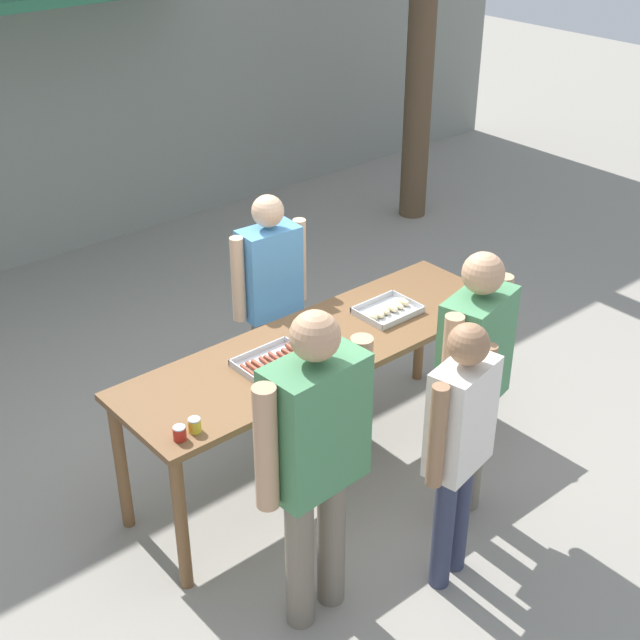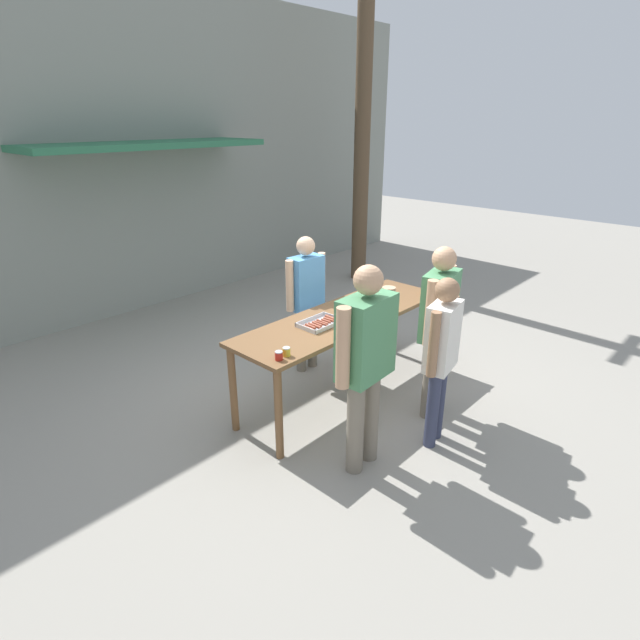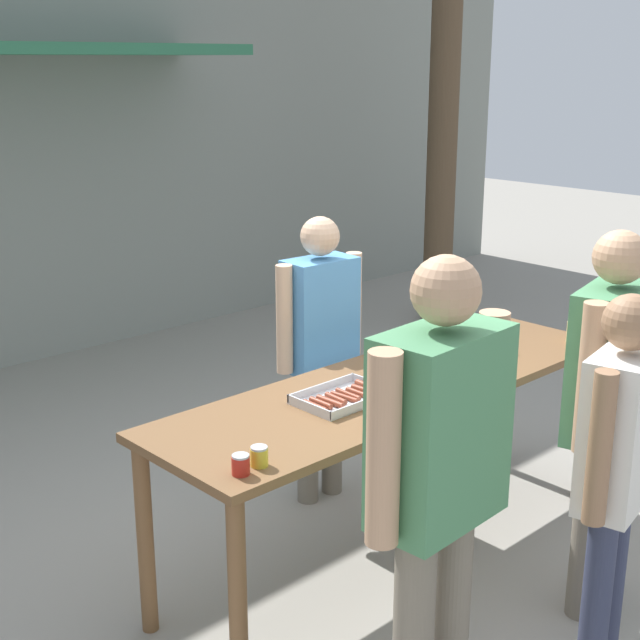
{
  "view_description": "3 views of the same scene",
  "coord_description": "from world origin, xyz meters",
  "views": [
    {
      "loc": [
        -2.87,
        -3.38,
        3.58
      ],
      "look_at": [
        0.0,
        0.0,
        1.05
      ],
      "focal_mm": 50.0,
      "sensor_mm": 36.0,
      "label": 1
    },
    {
      "loc": [
        -3.57,
        -2.99,
        2.75
      ],
      "look_at": [
        -0.35,
        -0.0,
        0.95
      ],
      "focal_mm": 28.0,
      "sensor_mm": 36.0,
      "label": 2
    },
    {
      "loc": [
        -2.92,
        -2.56,
        2.34
      ],
      "look_at": [
        0.16,
        0.69,
        1.02
      ],
      "focal_mm": 50.0,
      "sensor_mm": 36.0,
      "label": 3
    }
  ],
  "objects": [
    {
      "name": "person_customer_holding_hotdog",
      "position": [
        -0.77,
        -0.88,
        1.03
      ],
      "size": [
        0.69,
        0.29,
        1.75
      ],
      "rotation": [
        0.0,
        0.0,
        3.19
      ],
      "color": "#756B5B",
      "rests_on": "ground"
    },
    {
      "name": "condiment_jar_mustard",
      "position": [
        -1.12,
        -0.26,
        0.94
      ],
      "size": [
        0.07,
        0.07,
        0.08
      ],
      "color": "#B22319",
      "rests_on": "serving_table"
    },
    {
      "name": "person_customer_waiting_in_line",
      "position": [
        -0.08,
        -1.15,
        0.93
      ],
      "size": [
        0.52,
        0.27,
        1.55
      ],
      "rotation": [
        0.0,
        0.0,
        3.34
      ],
      "color": "#333851",
      "rests_on": "ground"
    },
    {
      "name": "person_server_behind_table",
      "position": [
        0.16,
        0.69,
        0.93
      ],
      "size": [
        0.55,
        0.24,
        1.57
      ],
      "rotation": [
        0.0,
        0.0,
        -0.07
      ],
      "color": "#756B5B",
      "rests_on": "ground"
    },
    {
      "name": "condiment_jar_ketchup",
      "position": [
        -1.03,
        -0.25,
        0.94
      ],
      "size": [
        0.07,
        0.07,
        0.08
      ],
      "color": "gold",
      "rests_on": "serving_table"
    },
    {
      "name": "serving_table",
      "position": [
        0.0,
        0.0,
        0.8
      ],
      "size": [
        2.51,
        0.74,
        0.9
      ],
      "color": "brown",
      "rests_on": "ground"
    },
    {
      "name": "ground_plane",
      "position": [
        0.0,
        0.0,
        0.0
      ],
      "size": [
        24.0,
        24.0,
        0.0
      ],
      "primitive_type": "plane",
      "color": "gray"
    },
    {
      "name": "food_tray_buns",
      "position": [
        0.54,
        -0.0,
        0.93
      ],
      "size": [
        0.37,
        0.29,
        0.06
      ],
      "color": "silver",
      "rests_on": "serving_table"
    },
    {
      "name": "person_customer_with_cup",
      "position": [
        0.33,
        -0.87,
        1.0
      ],
      "size": [
        0.62,
        0.34,
        1.69
      ],
      "rotation": [
        0.0,
        0.0,
        3.37
      ],
      "color": "#756B5B",
      "rests_on": "ground"
    },
    {
      "name": "food_tray_sausages",
      "position": [
        -0.35,
        -0.0,
        0.92
      ],
      "size": [
        0.4,
        0.27,
        0.04
      ],
      "color": "silver",
      "rests_on": "serving_table"
    },
    {
      "name": "beer_cup",
      "position": [
        1.11,
        -0.25,
        0.96
      ],
      "size": [
        0.08,
        0.08,
        0.11
      ],
      "color": "#DBC67A",
      "rests_on": "serving_table"
    }
  ]
}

